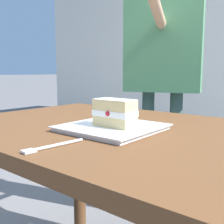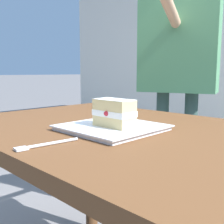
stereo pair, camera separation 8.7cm
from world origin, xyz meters
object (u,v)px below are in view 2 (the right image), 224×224
Objects in this scene: dessert_plate at (112,128)px; dessert_fork at (44,145)px; patio_table at (123,162)px; diner_person at (179,46)px; cake_slice at (114,113)px.

dessert_plate is 1.66× the size of dessert_fork.
patio_table is 7.36× the size of dessert_fork.
diner_person is at bearing 108.55° from dessert_plate.
cake_slice is 0.76× the size of dessert_fork.
dessert_plate is 0.05m from cake_slice.
dessert_fork is (0.01, -0.26, -0.00)m from dessert_plate.
dessert_plate reaches higher than patio_table.
diner_person is (-0.30, 0.86, 0.27)m from cake_slice.
dessert_plate is at bearing 93.01° from dessert_fork.
cake_slice is at bearing 88.91° from dessert_fork.
patio_table is 0.76× the size of diner_person.
diner_person is at bearing 109.43° from patio_table.
patio_table is 0.19m from cake_slice.
diner_person is (-0.28, 0.85, 0.32)m from dessert_plate.
patio_table is 0.34m from dessert_fork.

